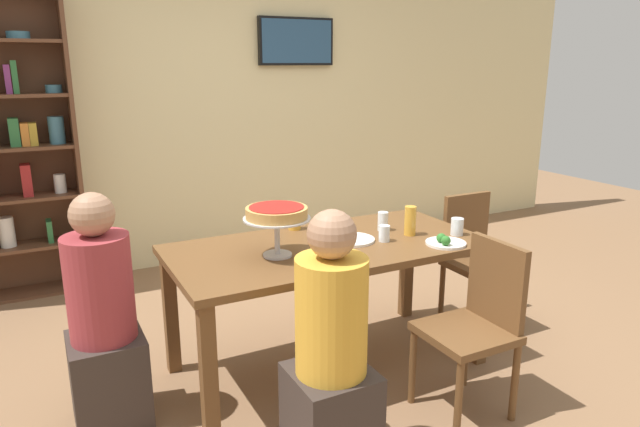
% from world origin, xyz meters
% --- Properties ---
extents(ground_plane, '(12.00, 12.00, 0.00)m').
position_xyz_m(ground_plane, '(0.00, 0.00, 0.00)').
color(ground_plane, '#846042').
extents(rear_partition, '(8.00, 0.12, 2.80)m').
position_xyz_m(rear_partition, '(0.00, 2.20, 1.40)').
color(rear_partition, beige).
rests_on(rear_partition, ground_plane).
extents(dining_table, '(1.72, 0.85, 0.74)m').
position_xyz_m(dining_table, '(0.00, 0.00, 0.65)').
color(dining_table, brown).
rests_on(dining_table, ground_plane).
extents(television, '(0.70, 0.05, 0.41)m').
position_xyz_m(television, '(0.81, 2.11, 1.88)').
color(television, black).
extents(diner_head_west, '(0.34, 0.34, 1.15)m').
position_xyz_m(diner_head_west, '(-1.18, 0.02, 0.49)').
color(diner_head_west, '#382D28').
rests_on(diner_head_west, ground_plane).
extents(diner_near_left, '(0.34, 0.34, 1.15)m').
position_xyz_m(diner_near_left, '(-0.38, -0.74, 0.49)').
color(diner_near_left, '#382D28').
rests_on(diner_near_left, ground_plane).
extents(chair_head_east, '(0.40, 0.40, 0.87)m').
position_xyz_m(chair_head_east, '(1.13, 0.05, 0.49)').
color(chair_head_east, brown).
rests_on(chair_head_east, ground_plane).
extents(chair_near_right, '(0.40, 0.40, 0.87)m').
position_xyz_m(chair_near_right, '(0.46, -0.70, 0.49)').
color(chair_near_right, brown).
rests_on(chair_near_right, ground_plane).
extents(deep_dish_pizza_stand, '(0.34, 0.34, 0.26)m').
position_xyz_m(deep_dish_pizza_stand, '(-0.32, -0.05, 0.96)').
color(deep_dish_pizza_stand, silver).
rests_on(deep_dish_pizza_stand, dining_table).
extents(salad_plate_near_diner, '(0.22, 0.22, 0.07)m').
position_xyz_m(salad_plate_near_diner, '(0.56, -0.30, 0.76)').
color(salad_plate_near_diner, white).
rests_on(salad_plate_near_diner, dining_table).
extents(salad_plate_far_diner, '(0.25, 0.25, 0.07)m').
position_xyz_m(salad_plate_far_diner, '(0.14, -0.00, 0.75)').
color(salad_plate_far_diner, white).
rests_on(salad_plate_far_diner, dining_table).
extents(beer_glass_amber_tall, '(0.07, 0.07, 0.17)m').
position_xyz_m(beer_glass_amber_tall, '(0.50, -0.06, 0.82)').
color(beer_glass_amber_tall, gold).
rests_on(beer_glass_amber_tall, dining_table).
extents(beer_glass_amber_short, '(0.08, 0.08, 0.15)m').
position_xyz_m(beer_glass_amber_short, '(-0.04, 0.35, 0.81)').
color(beer_glass_amber_short, gold).
rests_on(beer_glass_amber_short, dining_table).
extents(water_glass_clear_near, '(0.06, 0.06, 0.11)m').
position_xyz_m(water_glass_clear_near, '(0.41, 0.09, 0.80)').
color(water_glass_clear_near, white).
rests_on(water_glass_clear_near, dining_table).
extents(water_glass_clear_far, '(0.07, 0.07, 0.10)m').
position_xyz_m(water_glass_clear_far, '(0.74, -0.19, 0.79)').
color(water_glass_clear_far, white).
rests_on(water_glass_clear_far, dining_table).
extents(water_glass_clear_spare, '(0.06, 0.06, 0.09)m').
position_xyz_m(water_glass_clear_spare, '(0.30, -0.10, 0.79)').
color(water_glass_clear_spare, white).
rests_on(water_glass_clear_spare, dining_table).
extents(cutlery_fork_near, '(0.18, 0.07, 0.00)m').
position_xyz_m(cutlery_fork_near, '(-0.13, -0.26, 0.74)').
color(cutlery_fork_near, silver).
rests_on(cutlery_fork_near, dining_table).
extents(cutlery_knife_near, '(0.18, 0.04, 0.00)m').
position_xyz_m(cutlery_knife_near, '(0.18, 0.25, 0.74)').
color(cutlery_knife_near, silver).
rests_on(cutlery_knife_near, dining_table).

